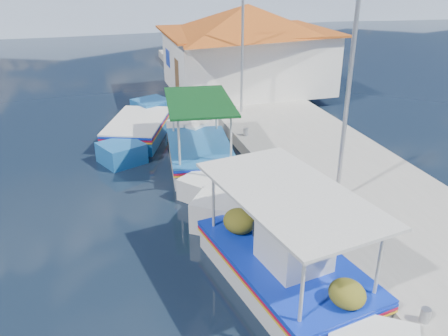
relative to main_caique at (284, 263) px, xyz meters
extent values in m
plane|color=black|center=(-1.89, 0.48, -0.52)|extent=(160.00, 160.00, 0.00)
cube|color=#A4A19A|center=(4.01, 6.48, -0.27)|extent=(5.00, 44.00, 0.50)
cylinder|color=#A5A8AD|center=(1.91, -2.52, 0.13)|extent=(0.20, 0.20, 0.30)
cylinder|color=#A5A8AD|center=(1.91, 2.48, 0.13)|extent=(0.20, 0.20, 0.30)
cylinder|color=#A5A8AD|center=(1.91, 8.48, 0.13)|extent=(0.20, 0.20, 0.30)
cylinder|color=#A5A8AD|center=(1.91, 14.48, 0.13)|extent=(0.20, 0.20, 0.30)
cube|color=silver|center=(-0.02, -0.08, -0.29)|extent=(3.06, 4.87, 0.99)
cube|color=silver|center=(0.51, 2.88, -0.17)|extent=(2.31, 2.31, 1.10)
cube|color=#0E2BB7|center=(-0.02, -0.08, 0.17)|extent=(3.15, 5.02, 0.06)
cube|color=#B70F2D|center=(-0.02, -0.08, 0.09)|extent=(3.15, 5.02, 0.05)
cube|color=yellow|center=(-0.02, -0.08, 0.01)|extent=(3.15, 5.02, 0.04)
cube|color=#0E2BB7|center=(-0.02, -0.08, 0.24)|extent=(3.16, 4.98, 0.05)
cube|color=brown|center=(-0.02, -0.08, 0.21)|extent=(2.86, 4.75, 0.05)
cube|color=silver|center=(-0.07, -0.39, 0.79)|extent=(1.48, 1.56, 1.15)
cube|color=silver|center=(-0.07, -0.39, 1.38)|extent=(1.61, 1.68, 0.06)
cylinder|color=beige|center=(-0.59, 1.96, 1.05)|extent=(0.07, 0.07, 1.67)
cylinder|color=beige|center=(1.22, 1.64, 1.05)|extent=(0.07, 0.07, 1.67)
cylinder|color=beige|center=(-1.25, -1.80, 1.05)|extent=(0.07, 0.07, 1.67)
cylinder|color=beige|center=(0.56, -2.12, 1.05)|extent=(0.07, 0.07, 1.67)
cube|color=silver|center=(-0.02, -0.08, 1.88)|extent=(3.17, 4.89, 0.07)
ellipsoid|color=#454B14|center=(-0.17, 1.43, 0.51)|extent=(0.79, 0.87, 0.60)
ellipsoid|color=#454B14|center=(0.64, 1.82, 0.46)|extent=(0.67, 0.74, 0.50)
ellipsoid|color=#454B14|center=(-0.14, -1.97, 0.48)|extent=(0.71, 0.78, 0.53)
sphere|color=orange|center=(1.12, 0.35, 0.99)|extent=(0.42, 0.42, 0.42)
cube|color=silver|center=(-0.28, 7.17, -0.29)|extent=(2.59, 4.19, 1.01)
cube|color=silver|center=(-0.61, 9.82, -0.16)|extent=(2.15, 2.15, 1.12)
cube|color=silver|center=(0.03, 4.61, -0.29)|extent=(2.09, 2.09, 0.96)
cube|color=#0E2BB7|center=(-0.28, 7.17, 0.18)|extent=(2.67, 4.32, 0.06)
cube|color=#B70F2D|center=(-0.28, 7.17, 0.10)|extent=(2.67, 4.32, 0.05)
cube|color=yellow|center=(-0.28, 7.17, 0.02)|extent=(2.67, 4.32, 0.04)
cube|color=#1A5BA0|center=(-0.28, 7.17, 0.26)|extent=(2.69, 4.28, 0.05)
cube|color=brown|center=(-0.28, 7.17, 0.22)|extent=(2.42, 4.09, 0.05)
cylinder|color=beige|center=(-1.33, 8.72, 1.08)|extent=(0.07, 0.07, 1.71)
cylinder|color=beige|center=(0.36, 8.93, 1.08)|extent=(0.07, 0.07, 1.71)
cylinder|color=beige|center=(-0.93, 5.42, 1.08)|extent=(0.07, 0.07, 1.71)
cylinder|color=beige|center=(0.76, 5.62, 1.08)|extent=(0.07, 0.07, 1.71)
cube|color=#0C3C16|center=(-0.28, 7.17, 1.93)|extent=(2.70, 4.21, 0.07)
cube|color=#1A5BA0|center=(-2.14, 10.60, -0.27)|extent=(3.29, 4.34, 1.08)
cube|color=#1A5BA0|center=(-3.07, 13.01, -0.14)|extent=(1.94, 1.94, 1.19)
cube|color=#1A5BA0|center=(-1.24, 8.27, -0.27)|extent=(1.88, 1.88, 1.02)
cube|color=#0E2BB7|center=(-2.14, 10.60, 0.23)|extent=(3.39, 4.47, 0.07)
cube|color=#B70F2D|center=(-2.14, 10.60, 0.14)|extent=(3.39, 4.47, 0.06)
cube|color=yellow|center=(-2.14, 10.60, 0.06)|extent=(3.39, 4.47, 0.05)
cube|color=silver|center=(-2.14, 10.60, 0.31)|extent=(3.39, 4.44, 0.06)
cube|color=brown|center=(-2.14, 10.60, 0.27)|extent=(3.11, 4.21, 0.06)
cube|color=white|center=(4.31, 15.48, 1.48)|extent=(8.00, 6.00, 3.00)
cube|color=#A94D17|center=(4.31, 15.48, 3.03)|extent=(8.64, 6.48, 0.10)
pyramid|color=#A94D17|center=(4.31, 15.48, 3.68)|extent=(10.49, 10.49, 1.40)
cube|color=brown|center=(0.33, 14.48, 0.98)|extent=(0.06, 1.00, 2.00)
cube|color=#0E2BB7|center=(0.33, 16.98, 1.58)|extent=(0.06, 1.20, 0.90)
cylinder|color=#A5A8AD|center=(2.71, 2.48, 2.98)|extent=(0.12, 0.12, 6.00)
cylinder|color=#A5A8AD|center=(2.71, 11.48, 2.98)|extent=(0.12, 0.12, 6.00)
cone|color=slate|center=(23.11, 56.48, 1.08)|extent=(76.80, 76.80, 3.80)
camera|label=1|loc=(-3.86, -8.28, 6.50)|focal=37.44mm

